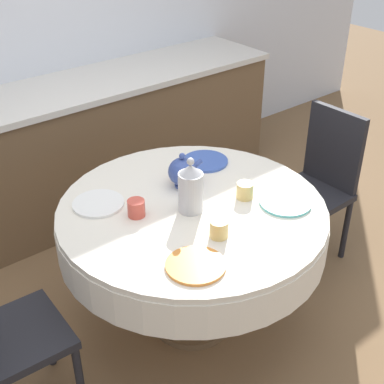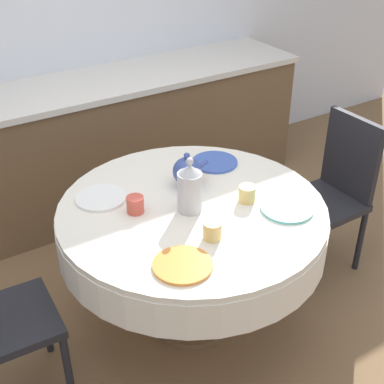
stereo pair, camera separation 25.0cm
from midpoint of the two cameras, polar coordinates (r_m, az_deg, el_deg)
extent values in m
plane|color=brown|center=(3.02, -2.44, -13.57)|extent=(12.00, 12.00, 0.00)
cube|color=silver|center=(3.76, -19.63, 16.98)|extent=(7.00, 0.05, 2.60)
cube|color=brown|center=(3.76, -15.43, 3.51)|extent=(3.20, 0.60, 0.88)
cube|color=beige|center=(3.57, -16.47, 10.04)|extent=(3.24, 0.64, 0.04)
cylinder|color=brown|center=(3.00, -2.45, -13.30)|extent=(0.44, 0.44, 0.04)
cylinder|color=brown|center=(2.82, -2.57, -9.44)|extent=(0.11, 0.11, 0.50)
cylinder|color=silver|center=(2.61, -2.75, -3.83)|extent=(1.30, 1.30, 0.18)
cylinder|color=silver|center=(2.55, -2.81, -1.91)|extent=(1.29, 1.29, 0.03)
cube|color=black|center=(3.25, 10.26, -0.46)|extent=(0.40, 0.40, 0.04)
cube|color=black|center=(3.25, 12.81, 4.56)|extent=(0.04, 0.38, 0.48)
cylinder|color=black|center=(3.17, 10.14, -6.38)|extent=(0.04, 0.04, 0.42)
cylinder|color=black|center=(3.36, 5.64, -3.60)|extent=(0.04, 0.04, 0.42)
cylinder|color=black|center=(3.41, 14.08, -3.95)|extent=(0.04, 0.04, 0.42)
cylinder|color=black|center=(3.58, 9.67, -1.49)|extent=(0.04, 0.04, 0.42)
cube|color=black|center=(2.47, -21.07, -14.38)|extent=(0.42, 0.42, 0.04)
cylinder|color=black|center=(2.78, -17.79, -14.20)|extent=(0.04, 0.04, 0.42)
cylinder|color=black|center=(2.54, -14.80, -19.06)|extent=(0.04, 0.04, 0.42)
cylinder|color=orange|center=(2.18, -2.93, -7.93)|extent=(0.25, 0.25, 0.01)
cylinder|color=#DBB766|center=(2.32, -0.19, -4.05)|extent=(0.08, 0.08, 0.08)
cylinder|color=#60BCB7|center=(2.58, 7.21, -1.22)|extent=(0.25, 0.25, 0.01)
cylinder|color=#DBB766|center=(2.59, 2.92, 0.07)|extent=(0.08, 0.08, 0.08)
cylinder|color=white|center=(2.61, -12.68, -1.30)|extent=(0.25, 0.25, 0.01)
cylinder|color=#CC4C3D|center=(2.48, -8.85, -1.80)|extent=(0.08, 0.08, 0.08)
cylinder|color=#3856AD|center=(2.92, -1.03, 3.24)|extent=(0.25, 0.25, 0.01)
cylinder|color=#CC4C3D|center=(2.75, -3.39, 2.11)|extent=(0.08, 0.08, 0.08)
cylinder|color=#B2B2B7|center=(2.46, -3.06, -0.11)|extent=(0.12, 0.12, 0.20)
cone|color=#B2B2B7|center=(2.40, -3.14, 2.35)|extent=(0.10, 0.10, 0.05)
sphere|color=#B2B2B7|center=(2.38, -3.17, 3.19)|extent=(0.03, 0.03, 0.03)
cylinder|color=#33478E|center=(2.70, -3.67, 0.67)|extent=(0.08, 0.08, 0.01)
sphere|color=#33478E|center=(2.66, -3.73, 2.10)|extent=(0.14, 0.14, 0.14)
cylinder|color=#33478E|center=(2.70, -2.29, 2.79)|extent=(0.08, 0.03, 0.05)
sphere|color=#33478E|center=(2.62, -3.79, 3.77)|extent=(0.03, 0.03, 0.03)
camera|label=1|loc=(0.13, -92.86, -1.75)|focal=50.00mm
camera|label=2|loc=(0.13, 87.14, 1.75)|focal=50.00mm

